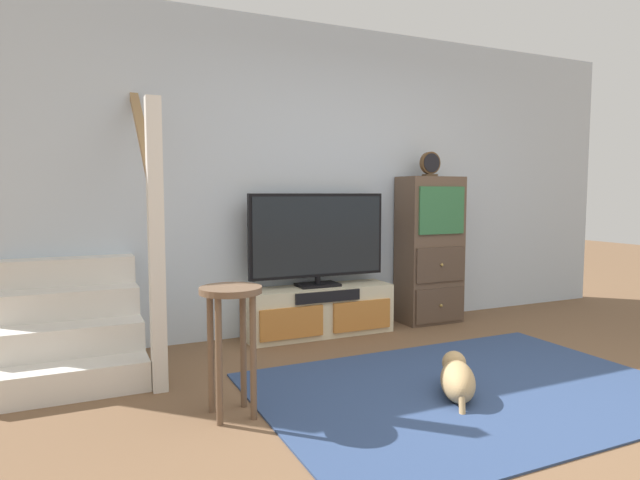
% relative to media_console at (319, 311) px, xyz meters
% --- Properties ---
extents(ground_plane, '(20.00, 20.00, 0.00)m').
position_rel_media_console_xyz_m(ground_plane, '(0.30, -2.19, -0.21)').
color(ground_plane, brown).
extents(back_wall, '(6.40, 0.12, 2.70)m').
position_rel_media_console_xyz_m(back_wall, '(0.30, 0.27, 1.14)').
color(back_wall, silver).
rests_on(back_wall, ground_plane).
extents(area_rug, '(2.60, 1.80, 0.01)m').
position_rel_media_console_xyz_m(area_rug, '(0.30, -1.59, -0.21)').
color(area_rug, navy).
rests_on(area_rug, ground_plane).
extents(media_console, '(1.30, 0.38, 0.42)m').
position_rel_media_console_xyz_m(media_console, '(0.00, 0.00, 0.00)').
color(media_console, beige).
rests_on(media_console, ground_plane).
extents(television, '(1.24, 0.22, 0.80)m').
position_rel_media_console_xyz_m(television, '(0.00, 0.02, 0.64)').
color(television, black).
rests_on(television, media_console).
extents(side_cabinet, '(0.58, 0.38, 1.38)m').
position_rel_media_console_xyz_m(side_cabinet, '(1.16, 0.01, 0.48)').
color(side_cabinet, brown).
rests_on(side_cabinet, ground_plane).
extents(desk_clock, '(0.21, 0.08, 0.23)m').
position_rel_media_console_xyz_m(desk_clock, '(1.14, -0.00, 1.28)').
color(desk_clock, '#4C3823').
rests_on(desk_clock, side_cabinet).
extents(staircase, '(1.00, 1.36, 2.20)m').
position_rel_media_console_xyz_m(staircase, '(-1.94, 0.01, 0.16)').
color(staircase, silver).
rests_on(staircase, ground_plane).
extents(bar_stool_near, '(0.34, 0.34, 0.72)m').
position_rel_media_console_xyz_m(bar_stool_near, '(-1.14, -1.34, 0.32)').
color(bar_stool_near, brown).
rests_on(bar_stool_near, ground_plane).
extents(dog, '(0.41, 0.49, 0.23)m').
position_rel_media_console_xyz_m(dog, '(0.16, -1.65, -0.10)').
color(dog, tan).
rests_on(dog, ground_plane).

